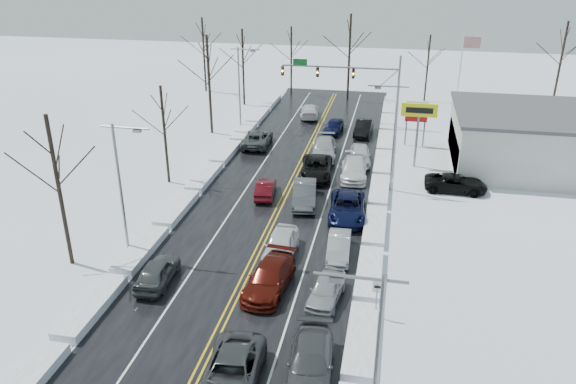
% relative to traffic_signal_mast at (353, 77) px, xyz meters
% --- Properties ---
extents(ground, '(160.00, 160.00, 0.00)m').
position_rel_traffic_signal_mast_xyz_m(ground, '(-3.45, -27.99, -5.48)').
color(ground, white).
rests_on(ground, ground).
extents(road_surface, '(14.00, 84.00, 0.01)m').
position_rel_traffic_signal_mast_xyz_m(road_surface, '(-3.45, -25.99, -5.47)').
color(road_surface, black).
rests_on(road_surface, ground).
extents(snow_bank_left, '(1.54, 72.00, 0.56)m').
position_rel_traffic_signal_mast_xyz_m(snow_bank_left, '(-11.05, -25.99, -5.48)').
color(snow_bank_left, white).
rests_on(snow_bank_left, ground).
extents(snow_bank_right, '(1.54, 72.00, 0.56)m').
position_rel_traffic_signal_mast_xyz_m(snow_bank_right, '(4.15, -25.99, -5.48)').
color(snow_bank_right, white).
rests_on(snow_bank_right, ground).
extents(traffic_signal_mast, '(13.28, 0.39, 8.00)m').
position_rel_traffic_signal_mast_xyz_m(traffic_signal_mast, '(0.00, 0.00, 0.00)').
color(traffic_signal_mast, slate).
rests_on(traffic_signal_mast, ground).
extents(tires_plus_sign, '(3.20, 0.34, 6.00)m').
position_rel_traffic_signal_mast_xyz_m(tires_plus_sign, '(7.05, -12.00, -0.49)').
color(tires_plus_sign, slate).
rests_on(tires_plus_sign, ground).
extents(used_vehicles_sign, '(2.20, 0.22, 4.65)m').
position_rel_traffic_signal_mast_xyz_m(used_vehicles_sign, '(7.05, -5.99, -2.16)').
color(used_vehicles_sign, slate).
rests_on(used_vehicles_sign, ground).
extents(speed_limit_sign, '(0.55, 0.09, 2.35)m').
position_rel_traffic_signal_mast_xyz_m(speed_limit_sign, '(4.75, -35.99, -3.84)').
color(speed_limit_sign, slate).
rests_on(speed_limit_sign, ground).
extents(flagpole, '(1.87, 1.20, 10.00)m').
position_rel_traffic_signal_mast_xyz_m(flagpole, '(11.72, 2.01, 0.45)').
color(flagpole, silver).
rests_on(flagpole, ground).
extents(dealership_building, '(20.40, 12.40, 5.30)m').
position_rel_traffic_signal_mast_xyz_m(dealership_building, '(20.53, -9.99, -2.82)').
color(dealership_building, beige).
rests_on(dealership_building, ground).
extents(streetlight_se, '(3.20, 0.25, 9.00)m').
position_rel_traffic_signal_mast_xyz_m(streetlight_se, '(4.85, -45.99, -0.17)').
color(streetlight_se, slate).
rests_on(streetlight_se, ground).
extents(streetlight_ne, '(3.20, 0.25, 9.00)m').
position_rel_traffic_signal_mast_xyz_m(streetlight_ne, '(4.85, -17.99, -0.17)').
color(streetlight_ne, slate).
rests_on(streetlight_ne, ground).
extents(streetlight_sw, '(3.20, 0.25, 9.00)m').
position_rel_traffic_signal_mast_xyz_m(streetlight_sw, '(-11.74, -31.99, -0.17)').
color(streetlight_sw, slate).
rests_on(streetlight_sw, ground).
extents(streetlight_nw, '(3.20, 0.25, 9.00)m').
position_rel_traffic_signal_mast_xyz_m(streetlight_nw, '(-11.74, -3.99, -0.17)').
color(streetlight_nw, slate).
rests_on(streetlight_nw, ground).
extents(tree_left_b, '(4.00, 4.00, 10.00)m').
position_rel_traffic_signal_mast_xyz_m(tree_left_b, '(-14.95, -33.99, 1.51)').
color(tree_left_b, '#2D231C').
rests_on(tree_left_b, ground).
extents(tree_left_c, '(3.40, 3.40, 8.50)m').
position_rel_traffic_signal_mast_xyz_m(tree_left_c, '(-13.95, -19.99, 0.46)').
color(tree_left_c, '#2D231C').
rests_on(tree_left_c, ground).
extents(tree_left_d, '(4.20, 4.20, 10.50)m').
position_rel_traffic_signal_mast_xyz_m(tree_left_d, '(-14.65, -5.99, 1.86)').
color(tree_left_d, '#2D231C').
rests_on(tree_left_d, ground).
extents(tree_left_e, '(3.80, 3.80, 9.50)m').
position_rel_traffic_signal_mast_xyz_m(tree_left_e, '(-14.25, 6.01, 1.16)').
color(tree_left_e, '#2D231C').
rests_on(tree_left_e, ground).
extents(tree_far_a, '(4.00, 4.00, 10.00)m').
position_rel_traffic_signal_mast_xyz_m(tree_far_a, '(-21.45, 12.01, 1.51)').
color(tree_far_a, '#2D231C').
rests_on(tree_far_a, ground).
extents(tree_far_b, '(3.60, 3.60, 9.00)m').
position_rel_traffic_signal_mast_xyz_m(tree_far_b, '(-9.45, 13.01, 0.81)').
color(tree_far_b, '#2D231C').
rests_on(tree_far_b, ground).
extents(tree_far_c, '(4.40, 4.40, 11.00)m').
position_rel_traffic_signal_mast_xyz_m(tree_far_c, '(-1.45, 11.01, 2.21)').
color(tree_far_c, '#2D231C').
rests_on(tree_far_c, ground).
extents(tree_far_d, '(3.40, 3.40, 8.50)m').
position_rel_traffic_signal_mast_xyz_m(tree_far_d, '(8.55, 12.51, 0.46)').
color(tree_far_d, '#2D231C').
rests_on(tree_far_d, ground).
extents(tree_far_e, '(4.20, 4.20, 10.50)m').
position_rel_traffic_signal_mast_xyz_m(tree_far_e, '(24.55, 13.01, 1.86)').
color(tree_far_e, '#2D231C').
rests_on(tree_far_e, ground).
extents(queued_car_3, '(2.71, 5.66, 1.59)m').
position_rel_traffic_signal_mast_xyz_m(queued_car_3, '(-1.66, -34.45, -5.48)').
color(queued_car_3, '#4A1009').
rests_on(queued_car_3, ground).
extents(queued_car_4, '(1.99, 4.88, 1.66)m').
position_rel_traffic_signal_mast_xyz_m(queued_car_4, '(-1.79, -30.47, -5.48)').
color(queued_car_4, white).
rests_on(queued_car_4, ground).
extents(queued_car_5, '(2.49, 5.37, 1.71)m').
position_rel_traffic_signal_mast_xyz_m(queued_car_5, '(-1.61, -22.09, -5.48)').
color(queued_car_5, '#45474A').
rests_on(queued_car_5, ground).
extents(queued_car_6, '(3.23, 6.07, 1.62)m').
position_rel_traffic_signal_mast_xyz_m(queued_car_6, '(-1.55, -16.21, -5.48)').
color(queued_car_6, black).
rests_on(queued_car_6, ground).
extents(queued_car_7, '(2.86, 5.90, 1.65)m').
position_rel_traffic_signal_mast_xyz_m(queued_car_7, '(-1.57, -10.94, -5.48)').
color(queued_car_7, '#A8AAB0').
rests_on(queued_car_7, ground).
extents(queued_car_8, '(2.18, 4.46, 1.47)m').
position_rel_traffic_signal_mast_xyz_m(queued_car_8, '(-1.57, -3.45, -5.48)').
color(queued_car_8, black).
rests_on(queued_car_8, ground).
extents(queued_car_11, '(2.57, 5.51, 1.56)m').
position_rel_traffic_signal_mast_xyz_m(queued_car_11, '(1.94, -41.25, -5.48)').
color(queued_car_11, '#3D4042').
rests_on(queued_car_11, ground).
extents(queued_car_12, '(2.19, 4.39, 1.43)m').
position_rel_traffic_signal_mast_xyz_m(queued_car_12, '(1.84, -34.91, -5.48)').
color(queued_car_12, '#9A9CA1').
rests_on(queued_car_12, ground).
extents(queued_car_13, '(1.70, 4.30, 1.39)m').
position_rel_traffic_signal_mast_xyz_m(queued_car_13, '(1.99, -29.69, -5.48)').
color(queued_car_13, '#A2A4AA').
rests_on(queued_car_13, ground).
extents(queued_car_14, '(3.05, 6.01, 1.63)m').
position_rel_traffic_signal_mast_xyz_m(queued_car_14, '(1.96, -23.82, -5.48)').
color(queued_car_14, black).
rests_on(queued_car_14, ground).
extents(queued_car_15, '(2.55, 5.65, 1.61)m').
position_rel_traffic_signal_mast_xyz_m(queued_car_15, '(1.76, -15.76, -5.48)').
color(queued_car_15, white).
rests_on(queued_car_15, ground).
extents(queued_car_16, '(2.36, 4.86, 1.60)m').
position_rel_traffic_signal_mast_xyz_m(queued_car_16, '(1.99, -12.07, -5.48)').
color(queued_car_16, silver).
rests_on(queued_car_16, ground).
extents(queued_car_17, '(1.94, 4.92, 1.60)m').
position_rel_traffic_signal_mast_xyz_m(queued_car_17, '(1.72, -3.46, -5.48)').
color(queued_car_17, black).
rests_on(queued_car_17, ground).
extents(oncoming_car_0, '(1.87, 4.20, 1.34)m').
position_rel_traffic_signal_mast_xyz_m(oncoming_car_0, '(-5.00, -21.24, -5.48)').
color(oncoming_car_0, '#530B11').
rests_on(oncoming_car_0, ground).
extents(oncoming_car_1, '(2.96, 5.81, 1.57)m').
position_rel_traffic_signal_mast_xyz_m(oncoming_car_1, '(-8.73, -9.14, -5.48)').
color(oncoming_car_1, '#424447').
rests_on(oncoming_car_1, ground).
extents(oncoming_car_2, '(2.72, 5.37, 1.49)m').
position_rel_traffic_signal_mast_xyz_m(oncoming_car_2, '(-5.11, 2.18, -5.48)').
color(oncoming_car_2, silver).
rests_on(oncoming_car_2, ground).
extents(oncoming_car_3, '(1.99, 4.50, 1.50)m').
position_rel_traffic_signal_mast_xyz_m(oncoming_car_3, '(-8.52, -35.06, -5.48)').
color(oncoming_car_3, '#3E4244').
rests_on(oncoming_car_3, ground).
extents(parked_car_0, '(5.23, 2.55, 1.43)m').
position_rel_traffic_signal_mast_xyz_m(parked_car_0, '(10.37, -17.18, -5.48)').
color(parked_car_0, black).
rests_on(parked_car_0, ground).
extents(parked_car_1, '(2.39, 5.12, 1.45)m').
position_rel_traffic_signal_mast_xyz_m(parked_car_1, '(13.59, -10.52, -5.48)').
color(parked_car_1, '#3E4143').
rests_on(parked_car_1, ground).
extents(parked_car_2, '(2.15, 4.23, 1.38)m').
position_rel_traffic_signal_mast_xyz_m(parked_car_2, '(11.63, -5.29, -5.48)').
color(parked_car_2, '#46494B').
rests_on(parked_car_2, ground).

